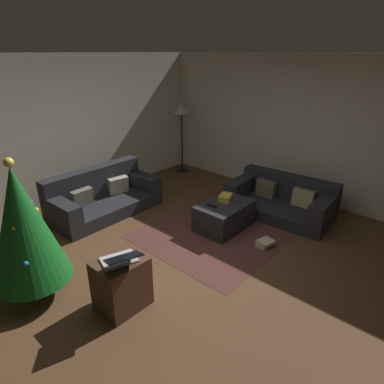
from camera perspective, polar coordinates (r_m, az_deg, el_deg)
ground_plane at (r=4.46m, az=-0.32°, el=-12.77°), size 6.40×6.40×0.00m
rear_partition at (r=6.32m, az=-22.28°, el=9.42°), size 6.40×0.12×2.60m
corner_partition at (r=6.43m, az=19.09°, el=10.10°), size 0.12×6.40×2.60m
couch_left at (r=5.96m, az=-15.32°, el=-0.76°), size 1.88×0.92×0.76m
couch_right at (r=5.92m, az=15.36°, el=-1.28°), size 1.04×1.77×0.63m
ottoman at (r=5.28m, az=5.63°, el=-4.07°), size 0.90×0.61×0.42m
gift_box at (r=5.28m, az=5.81°, el=-0.96°), size 0.29×0.25×0.10m
tv_remote at (r=5.08m, az=3.38°, el=-2.36°), size 0.08×0.17×0.02m
christmas_tree at (r=3.95m, az=-27.20°, el=-5.25°), size 0.84×0.84×1.66m
side_table at (r=3.79m, az=-12.10°, el=-15.19°), size 0.52×0.44×0.59m
laptop at (r=3.53m, az=-12.24°, el=-11.26°), size 0.47×0.51×0.19m
book_stack at (r=4.95m, az=12.54°, el=-8.64°), size 0.26×0.23×0.10m
corner_lamp at (r=7.53m, az=-1.80°, el=13.43°), size 0.36×0.36×1.58m
area_rug at (r=5.38m, az=5.55°, el=-6.03°), size 2.60×2.00×0.01m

